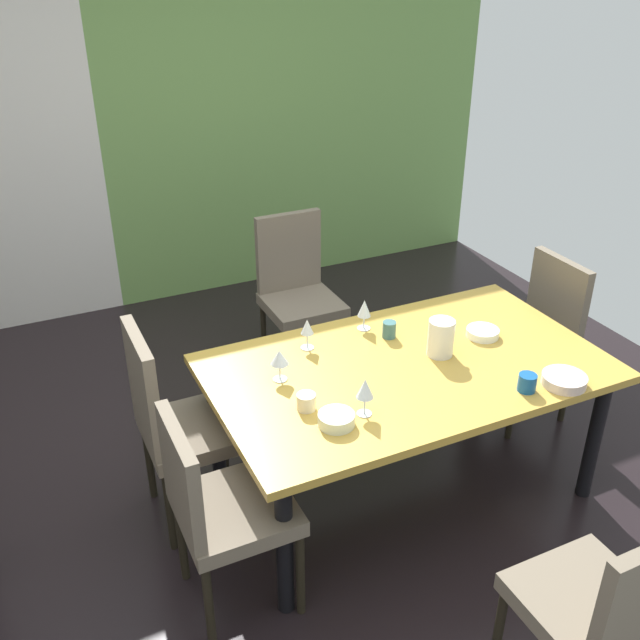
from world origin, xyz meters
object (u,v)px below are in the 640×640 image
dining_table (407,378)px  cup_corner (527,383)px  pitcher_near_window (441,337)px  serving_bowl_rear (483,333)px  chair_left_near (217,504)px  wine_glass_east (307,328)px  cup_left (389,330)px  cup_right (306,402)px  chair_head_far (297,287)px  chair_head_near (609,608)px  wine_glass_front (365,389)px  serving_bowl_near_shelf (564,380)px  wine_glass_west (279,358)px  chair_right_far (536,329)px  serving_bowl_south (336,419)px  wine_glass_center (364,309)px  chair_left_far (174,419)px

dining_table → cup_corner: cup_corner is taller
pitcher_near_window → serving_bowl_rear: bearing=10.8°
chair_left_near → wine_glass_east: (0.67, 0.62, 0.31)m
cup_left → pitcher_near_window: (0.13, -0.25, 0.05)m
cup_right → cup_corner: 0.96m
serving_bowl_rear → cup_corner: bearing=-104.4°
cup_right → dining_table: bearing=11.6°
chair_head_far → chair_left_near: bearing=56.9°
chair_head_near → cup_right: bearing=114.4°
chair_head_near → wine_glass_front: 1.15m
cup_left → cup_corner: (0.30, -0.66, -0.00)m
dining_table → serving_bowl_near_shelf: serving_bowl_near_shelf is taller
dining_table → wine_glass_east: (-0.35, 0.34, 0.18)m
chair_head_near → wine_glass_west: chair_head_near is taller
chair_right_far → serving_bowl_rear: 0.63m
wine_glass_west → cup_right: 0.26m
dining_table → pitcher_near_window: bearing=5.2°
chair_head_near → cup_right: size_ratio=11.69×
chair_left_near → wine_glass_west: bearing=133.4°
serving_bowl_south → cup_corner: (0.85, -0.13, 0.01)m
wine_glass_center → serving_bowl_rear: 0.59m
serving_bowl_south → cup_left: 0.77m
chair_head_far → serving_bowl_south: bearing=71.8°
dining_table → serving_bowl_rear: (0.47, 0.07, 0.09)m
chair_head_far → serving_bowl_rear: size_ratio=6.27×
wine_glass_front → pitcher_near_window: (0.55, 0.27, -0.03)m
chair_right_far → cup_left: size_ratio=11.25×
wine_glass_front → wine_glass_center: size_ratio=1.06×
wine_glass_center → pitcher_near_window: bearing=-61.5°
serving_bowl_south → chair_left_near: bearing=-178.1°
dining_table → wine_glass_west: bearing=166.6°
chair_left_near → cup_left: 1.23m
wine_glass_front → serving_bowl_near_shelf: wine_glass_front is taller
chair_head_far → wine_glass_east: bearing=69.2°
cup_right → pitcher_near_window: bearing=10.0°
chair_right_far → wine_glass_center: 1.09m
cup_right → wine_glass_west: bearing=92.8°
pitcher_near_window → cup_right: bearing=-170.0°
chair_left_near → wine_glass_east: size_ratio=5.98×
dining_table → chair_left_far: (-1.03, 0.29, -0.09)m
serving_bowl_rear → cup_left: bearing=155.5°
cup_corner → pitcher_near_window: pitcher_near_window is taller
wine_glass_center → chair_left_far: bearing=-174.1°
chair_head_near → chair_head_far: (0.04, 2.61, 0.02)m
wine_glass_west → cup_right: size_ratio=1.86×
serving_bowl_near_shelf → cup_corner: size_ratio=2.46×
chair_head_far → wine_glass_west: chair_head_far is taller
chair_left_far → chair_right_far: (2.06, -0.00, -0.03)m
wine_glass_front → serving_bowl_south: 0.17m
chair_head_near → wine_glass_center: bearing=89.7°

